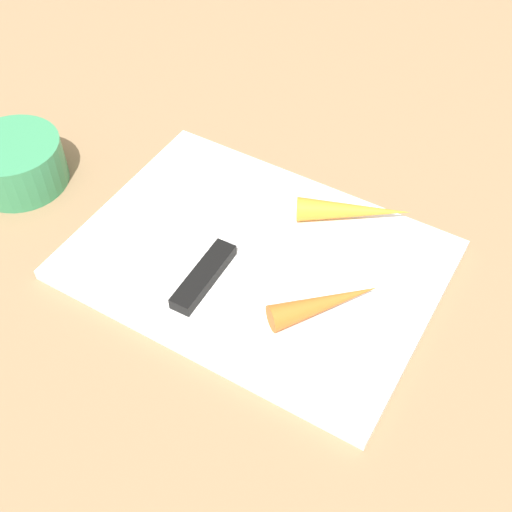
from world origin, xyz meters
The scene contains 6 objects.
ground_plane centered at (0.00, 0.00, 0.00)m, with size 1.40×1.40×0.00m, color #8C6D4C.
cutting_board centered at (0.00, 0.00, 0.01)m, with size 0.36×0.26×0.01m, color white.
knife centered at (0.03, 0.04, 0.02)m, with size 0.03×0.20×0.01m.
carrot_long centered at (-0.06, -0.10, 0.03)m, with size 0.03×0.03×0.12m, color orange.
carrot_short centered at (-0.09, 0.03, 0.03)m, with size 0.03×0.03×0.11m, color orange.
small_bowl centered at (0.30, 0.03, 0.03)m, with size 0.11×0.11×0.05m, color #388C59.
Camera 1 is at (-0.22, 0.38, 0.52)m, focal length 46.38 mm.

